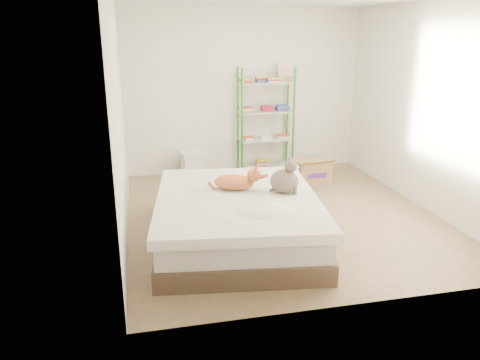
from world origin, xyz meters
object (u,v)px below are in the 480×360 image
object	(u,v)px
grey_cat	(284,176)
cardboard_box	(311,171)
bed	(237,219)
shelf_unit	(266,117)
white_bin	(193,164)
orange_cat	(234,180)

from	to	relation	value
grey_cat	cardboard_box	bearing A→B (deg)	-10.45
bed	shelf_unit	world-z (taller)	shelf_unit
shelf_unit	white_bin	bearing A→B (deg)	-178.52
shelf_unit	cardboard_box	world-z (taller)	shelf_unit
shelf_unit	cardboard_box	distance (m)	1.15
cardboard_box	white_bin	world-z (taller)	white_bin
orange_cat	shelf_unit	world-z (taller)	shelf_unit
grey_cat	cardboard_box	distance (m)	2.18
orange_cat	shelf_unit	distance (m)	2.56
grey_cat	cardboard_box	xyz separation A→B (m)	(1.03, 1.84, -0.55)
grey_cat	shelf_unit	xyz separation A→B (m)	(0.50, 2.56, 0.18)
orange_cat	grey_cat	distance (m)	0.56
bed	orange_cat	xyz separation A→B (m)	(0.01, 0.22, 0.38)
orange_cat	grey_cat	bearing A→B (deg)	-2.49
orange_cat	white_bin	xyz separation A→B (m)	(-0.18, 2.31, -0.44)
bed	white_bin	world-z (taller)	bed
orange_cat	grey_cat	world-z (taller)	grey_cat
grey_cat	white_bin	xyz separation A→B (m)	(-0.69, 2.53, -0.52)
bed	orange_cat	distance (m)	0.43
orange_cat	shelf_unit	xyz separation A→B (m)	(1.02, 2.34, 0.26)
cardboard_box	orange_cat	bearing A→B (deg)	-139.52
grey_cat	cardboard_box	size ratio (longest dim) A/B	0.68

